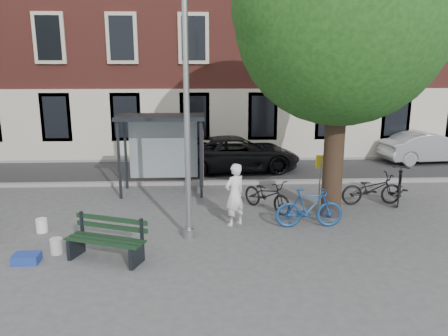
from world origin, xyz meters
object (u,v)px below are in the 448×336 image
lamppost (187,127)px  bike_a (372,189)px  bike_b (309,208)px  bench (107,242)px  painter (235,195)px  notice_sign (320,172)px  bike_d (400,185)px  car_dark (237,154)px  car_silver (428,147)px  bike_c (267,195)px  bus_shelter (174,136)px

lamppost → bike_a: size_ratio=3.25×
bike_a → bike_b: 3.02m
bench → bike_b: size_ratio=1.05×
painter → notice_sign: painter is taller
painter → bike_d: painter is taller
bike_b → car_dark: (-1.41, 6.48, 0.17)m
bench → car_silver: bearing=58.5°
bench → bike_a: (7.31, 3.61, 0.07)m
bike_c → lamppost: bearing=-175.8°
bike_b → car_silver: (7.10, 7.60, 0.14)m
bench → lamppost: bearing=53.8°
bench → bike_a: bike_a is taller
lamppost → bike_a: (5.54, 2.45, -2.29)m
painter → car_dark: painter is taller
bike_b → car_silver: size_ratio=0.44×
lamppost → bike_d: 7.36m
bike_d → car_dark: bearing=-17.7°
car_dark → car_silver: 8.59m
lamppost → bike_b: 3.92m
bench → bike_c: bike_c is taller
painter → bike_b: bearing=136.6°
notice_sign → bike_c: bearing=177.1°
bus_shelter → car_dark: size_ratio=0.56×
bike_d → notice_sign: (-2.72, -0.67, 0.60)m
bench → car_dark: car_dark is taller
lamppost → car_dark: 7.58m
notice_sign → lamppost: bearing=-153.2°
bus_shelter → bike_c: size_ratio=1.56×
bike_a → car_silver: bearing=-41.3°
bike_b → car_silver: bearing=-43.6°
bike_d → bike_a: bearing=36.5°
bike_d → car_silver: bearing=-98.7°
bus_shelter → bench: (-1.16, -5.27, -1.50)m
bus_shelter → bike_d: size_ratio=1.53×
bike_b → bike_c: (-0.91, 1.43, -0.06)m
painter → bus_shelter: bearing=-96.9°
car_dark → notice_sign: size_ratio=3.03×
lamppost → car_dark: lamppost is taller
lamppost → bike_b: (3.15, 0.60, -2.25)m
bench → bike_d: (8.27, 3.80, 0.14)m
lamppost → car_silver: bearing=38.6°
lamppost → notice_sign: (3.78, 1.96, -1.62)m
lamppost → bike_a: lamppost is taller
bike_d → car_silver: 6.72m
bike_c → bike_d: bike_d is taller
bike_b → bike_a: bearing=-52.8°
bike_a → bike_c: size_ratio=1.03×
lamppost → bike_c: bearing=42.1°
lamppost → bike_d: lamppost is taller
car_silver → notice_sign: notice_sign is taller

